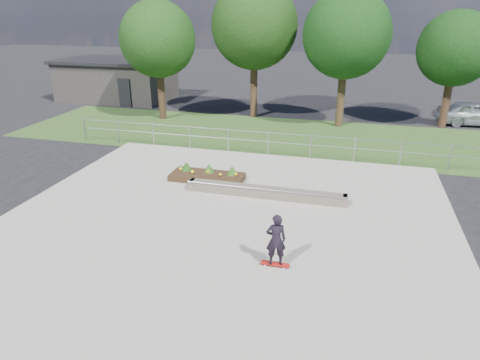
% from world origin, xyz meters
% --- Properties ---
extents(ground, '(120.00, 120.00, 0.00)m').
position_xyz_m(ground, '(0.00, 0.00, 0.00)').
color(ground, black).
rests_on(ground, ground).
extents(grass_verge, '(30.00, 8.00, 0.02)m').
position_xyz_m(grass_verge, '(0.00, 11.00, 0.01)').
color(grass_verge, '#2B491D').
rests_on(grass_verge, ground).
extents(concrete_slab, '(15.00, 15.00, 0.06)m').
position_xyz_m(concrete_slab, '(0.00, 0.00, 0.03)').
color(concrete_slab, '#9C968A').
rests_on(concrete_slab, ground).
extents(fence, '(20.06, 0.06, 1.20)m').
position_xyz_m(fence, '(0.00, 7.50, 0.77)').
color(fence, gray).
rests_on(fence, ground).
extents(building, '(8.40, 5.40, 3.00)m').
position_xyz_m(building, '(-14.00, 18.00, 1.51)').
color(building, '#2C2A27').
rests_on(building, ground).
extents(tree_far_left, '(4.55, 4.55, 7.15)m').
position_xyz_m(tree_far_left, '(-8.00, 13.00, 4.85)').
color(tree_far_left, black).
rests_on(tree_far_left, ground).
extents(tree_mid_left, '(5.25, 5.25, 8.25)m').
position_xyz_m(tree_mid_left, '(-2.50, 15.00, 5.61)').
color(tree_mid_left, '#332014').
rests_on(tree_mid_left, ground).
extents(tree_mid_right, '(4.90, 4.90, 7.70)m').
position_xyz_m(tree_mid_right, '(3.00, 14.00, 5.23)').
color(tree_mid_right, '#342314').
rests_on(tree_mid_right, ground).
extents(tree_far_right, '(4.20, 4.20, 6.60)m').
position_xyz_m(tree_far_right, '(9.00, 15.50, 4.48)').
color(tree_far_right, '#311E13').
rests_on(tree_far_right, ground).
extents(grind_ledge, '(6.00, 0.44, 0.43)m').
position_xyz_m(grind_ledge, '(0.89, 2.55, 0.26)').
color(grind_ledge, brown).
rests_on(grind_ledge, concrete_slab).
extents(planter_bed, '(3.00, 1.20, 0.61)m').
position_xyz_m(planter_bed, '(-1.77, 3.70, 0.24)').
color(planter_bed, black).
rests_on(planter_bed, concrete_slab).
extents(skateboarder, '(0.80, 0.50, 1.58)m').
position_xyz_m(skateboarder, '(2.10, -1.86, 0.88)').
color(skateboarder, silver).
rests_on(skateboarder, concrete_slab).
extents(parked_car, '(4.34, 2.00, 1.44)m').
position_xyz_m(parked_car, '(10.88, 16.34, 0.72)').
color(parked_car, '#ADB3B7').
rests_on(parked_car, ground).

